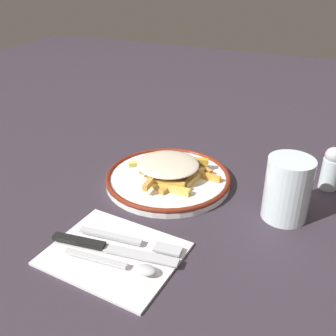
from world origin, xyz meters
The scene contains 9 objects.
ground_plane centered at (0.00, 0.00, 0.00)m, with size 2.60×2.60×0.00m, color #312934.
plate centered at (0.00, 0.00, 0.01)m, with size 0.26×0.26×0.02m.
fries_heap centered at (0.00, 0.00, 0.04)m, with size 0.18×0.20×0.04m.
napkin centered at (0.24, 0.01, 0.00)m, with size 0.16×0.20×0.01m, color white.
fork centered at (0.21, 0.03, 0.01)m, with size 0.03×0.18×0.01m.
knife centered at (0.24, 0.00, 0.01)m, with size 0.04×0.21×0.01m.
spoon centered at (0.26, 0.05, 0.01)m, with size 0.03×0.15×0.01m.
water_glass centered at (0.02, 0.24, 0.06)m, with size 0.08×0.08×0.12m, color silver.
salt_shaker centered at (-0.12, 0.30, 0.05)m, with size 0.04×0.04×0.09m.
Camera 1 is at (0.64, 0.29, 0.42)m, focal length 41.85 mm.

